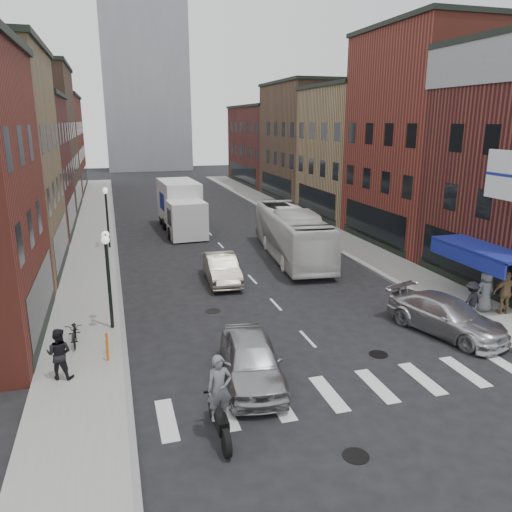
{
  "coord_description": "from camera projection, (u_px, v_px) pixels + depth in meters",
  "views": [
    {
      "loc": [
        -7.08,
        -15.88,
        8.36
      ],
      "look_at": [
        -0.72,
        5.82,
        2.21
      ],
      "focal_mm": 35.0,
      "sensor_mm": 36.0,
      "label": 1
    }
  ],
  "objects": [
    {
      "name": "bldg_right_mid_a",
      "position": [
        443.0,
        139.0,
        33.97
      ],
      "size": [
        10.3,
        10.2,
        14.3
      ],
      "color": "maroon",
      "rests_on": "ground"
    },
    {
      "name": "curb_right",
      "position": [
        291.0,
        225.0,
        41.09
      ],
      "size": [
        0.2,
        74.0,
        0.16
      ],
      "primitive_type": "cube",
      "color": "gray",
      "rests_on": "ground"
    },
    {
      "name": "curb_left",
      "position": [
        115.0,
        236.0,
        37.29
      ],
      "size": [
        0.2,
        74.0,
        0.16
      ],
      "primitive_type": "cube",
      "color": "gray",
      "rests_on": "ground"
    },
    {
      "name": "crosswalk_stripes",
      "position": [
        354.0,
        389.0,
        16.04
      ],
      "size": [
        12.0,
        2.2,
        0.01
      ],
      "primitive_type": "cube",
      "color": "silver",
      "rests_on": "ground"
    },
    {
      "name": "bldg_right_far_b",
      "position": [
        278.0,
        145.0,
        66.9
      ],
      "size": [
        10.3,
        16.2,
        10.3
      ],
      "color": "#4F1D1C",
      "rests_on": "ground"
    },
    {
      "name": "streetlamp_far",
      "position": [
        106.0,
        206.0,
        32.72
      ],
      "size": [
        0.32,
        1.22,
        4.11
      ],
      "color": "black",
      "rests_on": "ground"
    },
    {
      "name": "bldg_left_far_a",
      "position": [
        16.0,
        140.0,
        45.42
      ],
      "size": [
        10.3,
        12.2,
        13.3
      ],
      "color": "brown",
      "rests_on": "ground"
    },
    {
      "name": "bldg_left_far_b",
      "position": [
        37.0,
        144.0,
        58.64
      ],
      "size": [
        10.3,
        16.2,
        11.3
      ],
      "color": "maroon",
      "rests_on": "ground"
    },
    {
      "name": "bldg_right_far_a",
      "position": [
        320.0,
        142.0,
        53.68
      ],
      "size": [
        10.3,
        12.2,
        12.3
      ],
      "color": "brown",
      "rests_on": "ground"
    },
    {
      "name": "ground",
      "position": [
        318.0,
        350.0,
        18.82
      ],
      "size": [
        160.0,
        160.0,
        0.0
      ],
      "primitive_type": "plane",
      "color": "black",
      "rests_on": "ground"
    },
    {
      "name": "curb_car",
      "position": [
        446.0,
        316.0,
        20.14
      ],
      "size": [
        3.5,
        5.47,
        1.48
      ],
      "primitive_type": "imported",
      "rotation": [
        0.0,
        0.0,
        0.31
      ],
      "color": "#BBBBC1",
      "rests_on": "ground"
    },
    {
      "name": "parked_bicycle",
      "position": [
        75.0,
        332.0,
        18.94
      ],
      "size": [
        0.67,
        1.74,
        0.9
      ],
      "primitive_type": "imported",
      "rotation": [
        0.0,
        0.0,
        0.04
      ],
      "color": "black",
      "rests_on": "sidewalk_left"
    },
    {
      "name": "streetlamp_near",
      "position": [
        107.0,
        263.0,
        19.75
      ],
      "size": [
        0.32,
        1.22,
        4.11
      ],
      "color": "black",
      "rests_on": "ground"
    },
    {
      "name": "ped_right_c",
      "position": [
        486.0,
        291.0,
        22.0
      ],
      "size": [
        0.93,
        0.62,
        1.86
      ],
      "primitive_type": "imported",
      "rotation": [
        0.0,
        0.0,
        3.18
      ],
      "color": "#5A5D62",
      "rests_on": "sidewalk_right"
    },
    {
      "name": "sidewalk_left",
      "position": [
        94.0,
        236.0,
        36.87
      ],
      "size": [
        3.0,
        74.0,
        0.15
      ],
      "primitive_type": "cube",
      "color": "gray",
      "rests_on": "ground"
    },
    {
      "name": "ped_right_a",
      "position": [
        471.0,
        300.0,
        21.3
      ],
      "size": [
        1.13,
        0.74,
        1.61
      ],
      "primitive_type": "imported",
      "rotation": [
        0.0,
        0.0,
        3.37
      ],
      "color": "black",
      "rests_on": "sidewalk_right"
    },
    {
      "name": "sedan_left_near",
      "position": [
        251.0,
        360.0,
        16.3
      ],
      "size": [
        2.48,
        4.87,
        1.59
      ],
      "primitive_type": "imported",
      "rotation": [
        0.0,
        0.0,
        -0.14
      ],
      "color": "#A3A4A8",
      "rests_on": "ground"
    },
    {
      "name": "bldg_right_mid_b",
      "position": [
        370.0,
        152.0,
        43.62
      ],
      "size": [
        10.3,
        10.2,
        11.3
      ],
      "color": "olive",
      "rests_on": "ground"
    },
    {
      "name": "motorcycle_rider",
      "position": [
        219.0,
        400.0,
        13.29
      ],
      "size": [
        0.67,
        2.41,
        2.46
      ],
      "rotation": [
        0.0,
        0.0,
        -0.0
      ],
      "color": "black",
      "rests_on": "ground"
    },
    {
      "name": "awning_blue",
      "position": [
        478.0,
        250.0,
        22.86
      ],
      "size": [
        1.8,
        5.0,
        0.78
      ],
      "color": "navy",
      "rests_on": "ground"
    },
    {
      "name": "ped_right_b",
      "position": [
        506.0,
        292.0,
        21.73
      ],
      "size": [
        1.22,
        0.75,
        1.95
      ],
      "primitive_type": "imported",
      "rotation": [
        0.0,
        0.0,
        2.98
      ],
      "color": "olive",
      "rests_on": "sidewalk_right"
    },
    {
      "name": "box_truck",
      "position": [
        181.0,
        207.0,
        38.5
      ],
      "size": [
        2.92,
        8.79,
        3.78
      ],
      "rotation": [
        0.0,
        0.0,
        0.05
      ],
      "color": "white",
      "rests_on": "ground"
    },
    {
      "name": "ped_left_solo",
      "position": [
        59.0,
        354.0,
        16.25
      ],
      "size": [
        0.95,
        0.73,
        1.74
      ],
      "primitive_type": "imported",
      "rotation": [
        0.0,
        0.0,
        2.82
      ],
      "color": "black",
      "rests_on": "sidewalk_left"
    },
    {
      "name": "transit_bus",
      "position": [
        292.0,
        234.0,
        31.1
      ],
      "size": [
        3.73,
        11.26,
        3.08
      ],
      "primitive_type": "imported",
      "rotation": [
        0.0,
        0.0,
        -0.11
      ],
      "color": "silver",
      "rests_on": "ground"
    },
    {
      "name": "distant_tower",
      "position": [
        141.0,
        19.0,
        84.48
      ],
      "size": [
        14.0,
        14.0,
        50.0
      ],
      "primitive_type": "cube",
      "color": "#9399A0",
      "rests_on": "ground"
    },
    {
      "name": "bike_rack",
      "position": [
        107.0,
        347.0,
        17.82
      ],
      "size": [
        0.08,
        0.68,
        0.8
      ],
      "color": "#D8590C",
      "rests_on": "sidewalk_left"
    },
    {
      "name": "sidewalk_right",
      "position": [
        308.0,
        224.0,
        41.47
      ],
      "size": [
        3.0,
        74.0,
        0.15
      ],
      "primitive_type": "cube",
      "color": "gray",
      "rests_on": "ground"
    },
    {
      "name": "sedan_left_far",
      "position": [
        222.0,
        269.0,
        26.54
      ],
      "size": [
        1.82,
        4.57,
        1.48
      ],
      "primitive_type": "imported",
      "rotation": [
        0.0,
        0.0,
        -0.06
      ],
      "color": "#B7AA94",
      "rests_on": "ground"
    }
  ]
}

